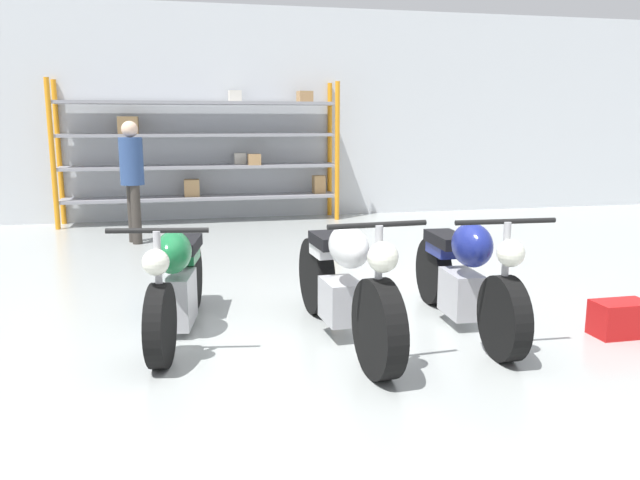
{
  "coord_description": "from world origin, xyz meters",
  "views": [
    {
      "loc": [
        -1.12,
        -4.61,
        1.68
      ],
      "look_at": [
        0.0,
        0.4,
        0.7
      ],
      "focal_mm": 35.0,
      "sensor_mm": 36.0,
      "label": 1
    }
  ],
  "objects_px": {
    "person_browsing": "(132,172)",
    "motorcycle_blue": "(465,275)",
    "toolbox": "(621,319)",
    "motorcycle_white": "(344,284)",
    "shelving_rack": "(204,150)",
    "motorcycle_green": "(177,282)"
  },
  "relations": [
    {
      "from": "shelving_rack",
      "to": "person_browsing",
      "type": "height_order",
      "value": "shelving_rack"
    },
    {
      "from": "motorcycle_white",
      "to": "motorcycle_blue",
      "type": "distance_m",
      "value": 1.05
    },
    {
      "from": "motorcycle_green",
      "to": "motorcycle_white",
      "type": "bearing_deg",
      "value": 78.97
    },
    {
      "from": "motorcycle_green",
      "to": "person_browsing",
      "type": "height_order",
      "value": "person_browsing"
    },
    {
      "from": "shelving_rack",
      "to": "toolbox",
      "type": "relative_size",
      "value": 10.5
    },
    {
      "from": "toolbox",
      "to": "motorcycle_blue",
      "type": "bearing_deg",
      "value": 158.07
    },
    {
      "from": "shelving_rack",
      "to": "motorcycle_blue",
      "type": "relative_size",
      "value": 2.25
    },
    {
      "from": "motorcycle_blue",
      "to": "toolbox",
      "type": "xyz_separation_m",
      "value": [
        1.13,
        -0.46,
        -0.3
      ]
    },
    {
      "from": "motorcycle_blue",
      "to": "toolbox",
      "type": "distance_m",
      "value": 1.26
    },
    {
      "from": "toolbox",
      "to": "shelving_rack",
      "type": "bearing_deg",
      "value": 114.49
    },
    {
      "from": "motorcycle_white",
      "to": "toolbox",
      "type": "xyz_separation_m",
      "value": [
        2.18,
        -0.36,
        -0.32
      ]
    },
    {
      "from": "motorcycle_green",
      "to": "person_browsing",
      "type": "bearing_deg",
      "value": -161.93
    },
    {
      "from": "shelving_rack",
      "to": "motorcycle_white",
      "type": "distance_m",
      "value": 6.27
    },
    {
      "from": "shelving_rack",
      "to": "toolbox",
      "type": "height_order",
      "value": "shelving_rack"
    },
    {
      "from": "motorcycle_blue",
      "to": "person_browsing",
      "type": "bearing_deg",
      "value": -144.05
    },
    {
      "from": "shelving_rack",
      "to": "toolbox",
      "type": "distance_m",
      "value": 7.26
    },
    {
      "from": "shelving_rack",
      "to": "motorcycle_blue",
      "type": "distance_m",
      "value": 6.4
    },
    {
      "from": "motorcycle_white",
      "to": "person_browsing",
      "type": "relative_size",
      "value": 1.29
    },
    {
      "from": "motorcycle_white",
      "to": "person_browsing",
      "type": "bearing_deg",
      "value": -161.41
    },
    {
      "from": "motorcycle_green",
      "to": "shelving_rack",
      "type": "bearing_deg",
      "value": -174.83
    },
    {
      "from": "toolbox",
      "to": "motorcycle_green",
      "type": "bearing_deg",
      "value": 166.31
    },
    {
      "from": "person_browsing",
      "to": "motorcycle_blue",
      "type": "bearing_deg",
      "value": 103.38
    }
  ]
}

